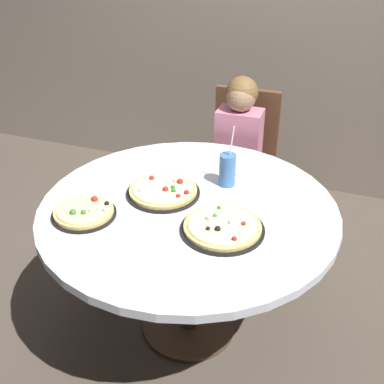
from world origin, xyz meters
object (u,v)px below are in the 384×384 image
Objects in this scene: dining_table at (188,222)px; plate_small at (247,169)px; chair_wooden at (242,158)px; pizza_veggie at (222,227)px; soda_cup at (227,170)px; diner_child at (234,178)px; pizza_cheese at (84,212)px; pizza_pepperoni at (163,191)px.

plate_small reaches higher than dining_table.
chair_wooden is 0.60m from plate_small.
pizza_veggie is at bearing -79.52° from chair_wooden.
soda_cup reaches higher than dining_table.
dining_table is 0.97m from chair_wooden.
pizza_veggie is 0.55m from plate_small.
diner_child is 3.81× the size of pizza_cheese.
plate_small is (0.31, 0.36, -0.01)m from pizza_pepperoni.
pizza_cheese is 1.58× the size of plate_small.
pizza_cheese is 0.86m from plate_small.
plate_small is at bearing 72.22° from soda_cup.
soda_cup is at bearing 103.92° from pizza_veggie.
plate_small is (-0.04, 0.55, -0.01)m from pizza_veggie.
chair_wooden is at bearing 71.34° from pizza_cheese.
soda_cup is at bearing 42.97° from pizza_cheese.
diner_child is at bearing 89.85° from dining_table.
chair_wooden reaches higher than pizza_veggie.
pizza_veggie is 1.03× the size of pizza_pepperoni.
pizza_veggie is at bearing -76.08° from soda_cup.
chair_wooden is 0.19m from diner_child.
diner_child is 0.97m from pizza_veggie.
soda_cup reaches higher than pizza_veggie.
chair_wooden is 0.94m from pizza_pepperoni.
dining_table is at bearing -23.93° from pizza_pepperoni.
pizza_veggie is at bearing -86.15° from plate_small.
pizza_pepperoni is at bearing 48.40° from pizza_cheese.
soda_cup is at bearing 67.33° from dining_table.
diner_child is (0.00, 0.78, -0.18)m from dining_table.
chair_wooden is at bearing 100.48° from pizza_veggie.
pizza_cheese is at bearing -170.77° from pizza_veggie.
soda_cup is (0.11, 0.25, 0.17)m from dining_table.
dining_table is at bearing -89.85° from chair_wooden.
soda_cup reaches higher than pizza_pepperoni.
pizza_pepperoni reaches higher than dining_table.
diner_child is 1.12m from pizza_cheese.
dining_table is 4.77× the size of pizza_cheese.
dining_table is 3.80× the size of pizza_veggie.
pizza_veggie is 1.25× the size of pizza_cheese.
pizza_cheese is at bearing -131.60° from pizza_pepperoni.
chair_wooden reaches higher than pizza_cheese.
dining_table is 0.80m from diner_child.
pizza_veggie is (0.20, -1.09, 0.24)m from chair_wooden.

